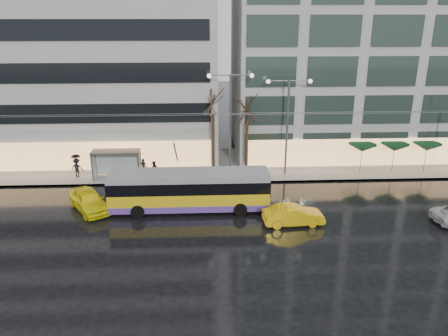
{
  "coord_description": "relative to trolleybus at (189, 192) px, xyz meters",
  "views": [
    {
      "loc": [
        -0.35,
        -26.15,
        13.89
      ],
      "look_at": [
        1.17,
        5.0,
        2.85
      ],
      "focal_mm": 35.0,
      "sensor_mm": 36.0,
      "label": 1
    }
  ],
  "objects": [
    {
      "name": "tree_a",
      "position": [
        1.96,
        7.22,
        5.61
      ],
      "size": [
        3.2,
        3.2,
        8.4
      ],
      "color": "black",
      "rests_on": "sidewalk"
    },
    {
      "name": "building_left",
      "position": [
        -14.54,
        15.22,
        9.67
      ],
      "size": [
        34.0,
        14.0,
        22.0
      ],
      "primitive_type": "cube",
      "color": "#A6A49F",
      "rests_on": "sidewalk"
    },
    {
      "name": "kerb",
      "position": [
        3.46,
        5.27,
        -1.4
      ],
      "size": [
        80.0,
        0.1,
        0.15
      ],
      "primitive_type": "cube",
      "color": "slate",
      "rests_on": "ground"
    },
    {
      "name": "pedestrian_c",
      "position": [
        -10.17,
        7.19,
        -0.22
      ],
      "size": [
        1.2,
        0.95,
        2.11
      ],
      "color": "black",
      "rests_on": "sidewalk"
    },
    {
      "name": "taxi_a",
      "position": [
        -7.49,
        0.29,
        -0.68
      ],
      "size": [
        4.14,
        4.96,
        1.6
      ],
      "primitive_type": "imported",
      "rotation": [
        0.0,
        0.0,
        0.58
      ],
      "color": "#FFF00D",
      "rests_on": "ground"
    },
    {
      "name": "bus_shelter",
      "position": [
        -6.92,
        6.9,
        0.48
      ],
      "size": [
        4.2,
        1.6,
        2.51
      ],
      "color": "#595B60",
      "rests_on": "sidewalk"
    },
    {
      "name": "sidewalk",
      "position": [
        3.46,
        10.22,
        -1.4
      ],
      "size": [
        80.0,
        10.0,
        0.15
      ],
      "primitive_type": "cube",
      "color": "gray",
      "rests_on": "ground"
    },
    {
      "name": "building_right",
      "position": [
        20.46,
        15.22,
        11.17
      ],
      "size": [
        32.0,
        14.0,
        25.0
      ],
      "primitive_type": "cube",
      "color": "#A6A49F",
      "rests_on": "sidewalk"
    },
    {
      "name": "pedestrian_a",
      "position": [
        -4.3,
        7.24,
        0.14
      ],
      "size": [
        1.17,
        1.18,
        2.19
      ],
      "color": "black",
      "rests_on": "sidewalk"
    },
    {
      "name": "catenary",
      "position": [
        2.46,
        4.15,
        2.77
      ],
      "size": [
        42.24,
        5.12,
        7.0
      ],
      "color": "#595B60",
      "rests_on": "ground"
    },
    {
      "name": "parasol_c",
      "position": [
        21.46,
        7.22,
        0.97
      ],
      "size": [
        2.5,
        2.5,
        2.65
      ],
      "color": "#595B60",
      "rests_on": "sidewalk"
    },
    {
      "name": "parasol_b",
      "position": [
        18.46,
        7.22,
        0.97
      ],
      "size": [
        2.5,
        2.5,
        2.65
      ],
      "color": "#595B60",
      "rests_on": "sidewalk"
    },
    {
      "name": "taxi_b",
      "position": [
        7.26,
        -2.75,
        -0.78
      ],
      "size": [
        4.31,
        1.74,
        1.39
      ],
      "primitive_type": "imported",
      "rotation": [
        0.0,
        0.0,
        1.63
      ],
      "color": "yellow",
      "rests_on": "ground"
    },
    {
      "name": "ground",
      "position": [
        1.46,
        -3.78,
        -1.48
      ],
      "size": [
        140.0,
        140.0,
        0.0
      ],
      "primitive_type": "plane",
      "color": "black",
      "rests_on": "ground"
    },
    {
      "name": "trolleybus",
      "position": [
        0.0,
        0.0,
        0.0
      ],
      "size": [
        11.8,
        4.61,
        5.46
      ],
      "color": "gold",
      "rests_on": "ground"
    },
    {
      "name": "street_lamp_near",
      "position": [
        3.46,
        7.02,
        4.51
      ],
      "size": [
        3.96,
        0.36,
        9.03
      ],
      "color": "#595B60",
      "rests_on": "sidewalk"
    },
    {
      "name": "pedestrian_b",
      "position": [
        -3.3,
        6.39,
        -0.52
      ],
      "size": [
        0.92,
        0.79,
        1.62
      ],
      "color": "black",
      "rests_on": "sidewalk"
    },
    {
      "name": "street_lamp_far",
      "position": [
        8.46,
        7.02,
        4.24
      ],
      "size": [
        3.96,
        0.36,
        8.53
      ],
      "color": "#595B60",
      "rests_on": "sidewalk"
    },
    {
      "name": "parasol_a",
      "position": [
        15.46,
        7.22,
        0.97
      ],
      "size": [
        2.5,
        2.5,
        2.65
      ],
      "color": "#595B60",
      "rests_on": "sidewalk"
    },
    {
      "name": "tree_b",
      "position": [
        4.96,
        7.42,
        4.92
      ],
      "size": [
        3.2,
        3.2,
        7.7
      ],
      "color": "black",
      "rests_on": "sidewalk"
    }
  ]
}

